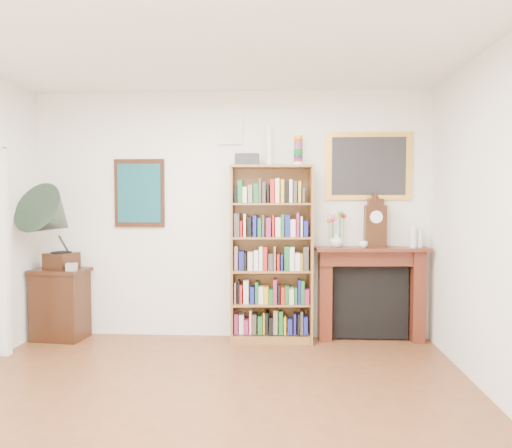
# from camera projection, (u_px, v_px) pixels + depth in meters

# --- Properties ---
(room) EXTENTS (4.51, 5.01, 2.81)m
(room) POSITION_uv_depth(u_px,v_px,m) (189.00, 229.00, 3.20)
(room) COLOR brown
(room) RESTS_ON ground
(teal_poster) EXTENTS (0.58, 0.04, 0.78)m
(teal_poster) POSITION_uv_depth(u_px,v_px,m) (139.00, 193.00, 5.72)
(teal_poster) COLOR black
(teal_poster) RESTS_ON back_wall
(small_picture) EXTENTS (0.26, 0.04, 0.30)m
(small_picture) POSITION_uv_depth(u_px,v_px,m) (230.00, 131.00, 5.63)
(small_picture) COLOR white
(small_picture) RESTS_ON back_wall
(gilt_painting) EXTENTS (0.95, 0.04, 0.75)m
(gilt_painting) POSITION_uv_depth(u_px,v_px,m) (369.00, 166.00, 5.56)
(gilt_painting) COLOR gold
(gilt_painting) RESTS_ON back_wall
(bookshelf) EXTENTS (0.92, 0.38, 2.25)m
(bookshelf) POSITION_uv_depth(u_px,v_px,m) (271.00, 244.00, 5.51)
(bookshelf) COLOR brown
(bookshelf) RESTS_ON floor
(side_cabinet) EXTENTS (0.63, 0.48, 0.80)m
(side_cabinet) POSITION_uv_depth(u_px,v_px,m) (61.00, 304.00, 5.62)
(side_cabinet) COLOR black
(side_cabinet) RESTS_ON floor
(fireplace) EXTENTS (1.26, 0.37, 1.05)m
(fireplace) POSITION_uv_depth(u_px,v_px,m) (371.00, 286.00, 5.55)
(fireplace) COLOR #461A10
(fireplace) RESTS_ON floor
(gramophone) EXTENTS (0.79, 0.88, 0.96)m
(gramophone) POSITION_uv_depth(u_px,v_px,m) (54.00, 222.00, 5.45)
(gramophone) COLOR black
(gramophone) RESTS_ON side_cabinet
(cd_stack) EXTENTS (0.15, 0.15, 0.08)m
(cd_stack) POSITION_uv_depth(u_px,v_px,m) (72.00, 267.00, 5.48)
(cd_stack) COLOR #ABACB7
(cd_stack) RESTS_ON side_cabinet
(mantel_clock) EXTENTS (0.23, 0.14, 0.54)m
(mantel_clock) POSITION_uv_depth(u_px,v_px,m) (375.00, 224.00, 5.49)
(mantel_clock) COLOR black
(mantel_clock) RESTS_ON fireplace
(flower_vase) EXTENTS (0.19, 0.19, 0.16)m
(flower_vase) POSITION_uv_depth(u_px,v_px,m) (336.00, 240.00, 5.51)
(flower_vase) COLOR silver
(flower_vase) RESTS_ON fireplace
(teacup) EXTENTS (0.10, 0.10, 0.07)m
(teacup) POSITION_uv_depth(u_px,v_px,m) (363.00, 244.00, 5.45)
(teacup) COLOR white
(teacup) RESTS_ON fireplace
(bottle_left) EXTENTS (0.07, 0.07, 0.24)m
(bottle_left) POSITION_uv_depth(u_px,v_px,m) (413.00, 237.00, 5.43)
(bottle_left) COLOR silver
(bottle_left) RESTS_ON fireplace
(bottle_right) EXTENTS (0.06, 0.06, 0.20)m
(bottle_right) POSITION_uv_depth(u_px,v_px,m) (420.00, 238.00, 5.46)
(bottle_right) COLOR silver
(bottle_right) RESTS_ON fireplace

